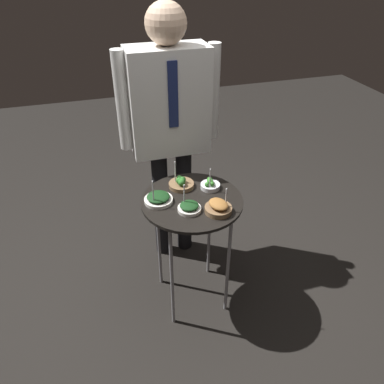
# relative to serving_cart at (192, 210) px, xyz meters

# --- Properties ---
(ground_plane) EXTENTS (8.00, 8.00, 0.00)m
(ground_plane) POSITION_rel_serving_cart_xyz_m (0.00, 0.00, -0.70)
(ground_plane) COLOR black
(serving_cart) EXTENTS (0.57, 0.57, 0.78)m
(serving_cart) POSITION_rel_serving_cart_xyz_m (0.00, 0.00, 0.00)
(serving_cart) COLOR black
(serving_cart) RESTS_ON ground_plane
(bowl_spinach_front_center) EXTENTS (0.13, 0.13, 0.15)m
(bowl_spinach_front_center) POSITION_rel_serving_cart_xyz_m (-0.04, -0.09, 0.10)
(bowl_spinach_front_center) COLOR silver
(bowl_spinach_front_center) RESTS_ON serving_cart
(bowl_roast_front_left) EXTENTS (0.15, 0.15, 0.14)m
(bowl_roast_front_left) POSITION_rel_serving_cart_xyz_m (0.10, -0.15, 0.10)
(bowl_roast_front_left) COLOR brown
(bowl_roast_front_left) RESTS_ON serving_cart
(bowl_broccoli_far_rim) EXTENTS (0.11, 0.11, 0.15)m
(bowl_broccoli_far_rim) POSITION_rel_serving_cart_xyz_m (0.13, 0.08, 0.10)
(bowl_broccoli_far_rim) COLOR silver
(bowl_broccoli_far_rim) RESTS_ON serving_cart
(bowl_spinach_center) EXTENTS (0.16, 0.16, 0.16)m
(bowl_spinach_center) POSITION_rel_serving_cart_xyz_m (-0.18, 0.03, 0.10)
(bowl_spinach_center) COLOR silver
(bowl_spinach_center) RESTS_ON serving_cart
(bowl_broccoli_back_left) EXTENTS (0.15, 0.15, 0.16)m
(bowl_broccoli_back_left) POSITION_rel_serving_cart_xyz_m (-0.02, 0.14, 0.10)
(bowl_broccoli_back_left) COLOR brown
(bowl_broccoli_back_left) RESTS_ON serving_cart
(waiter_figure) EXTENTS (0.64, 0.24, 1.72)m
(waiter_figure) POSITION_rel_serving_cart_xyz_m (0.00, 0.49, 0.39)
(waiter_figure) COLOR black
(waiter_figure) RESTS_ON ground_plane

